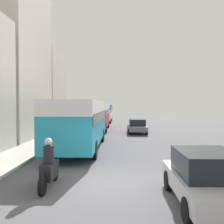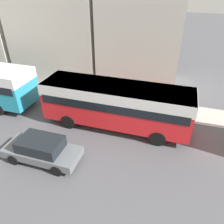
{
  "view_description": "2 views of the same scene",
  "coord_description": "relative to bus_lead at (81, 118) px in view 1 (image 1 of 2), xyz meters",
  "views": [
    {
      "loc": [
        0.46,
        -8.81,
        2.86
      ],
      "look_at": [
        -0.35,
        21.38,
        1.98
      ],
      "focal_mm": 40.0,
      "sensor_mm": 36.0,
      "label": 1
    },
    {
      "loc": [
        9.81,
        22.62,
        8.88
      ],
      "look_at": [
        -1.63,
        19.03,
        1.33
      ],
      "focal_mm": 35.0,
      "sensor_mm": 36.0,
      "label": 2
    }
  ],
  "objects": [
    {
      "name": "bus_lead",
      "position": [
        0.0,
        0.0,
        0.0
      ],
      "size": [
        2.66,
        10.34,
        3.11
      ],
      "color": "teal",
      "rests_on": "ground_plane"
    },
    {
      "name": "ground_plane",
      "position": [
        2.01,
        -7.32,
        -2.02
      ],
      "size": [
        120.0,
        120.0,
        0.0
      ],
      "primitive_type": "plane",
      "color": "#515156"
    },
    {
      "name": "building_far_terrace",
      "position": [
        -7.3,
        12.07,
        2.44
      ],
      "size": [
        6.23,
        6.47,
        8.91
      ],
      "color": "beige",
      "rests_on": "ground_plane"
    },
    {
      "name": "motorcycle_behind_lead",
      "position": [
        0.08,
        -7.69,
        -1.33
      ],
      "size": [
        0.38,
        2.24,
        1.73
      ],
      "color": "black",
      "rests_on": "ground_plane"
    },
    {
      "name": "bus_following",
      "position": [
        -0.03,
        11.86,
        -0.05
      ],
      "size": [
        2.65,
        9.67,
        3.03
      ],
      "color": "red",
      "rests_on": "ground_plane"
    },
    {
      "name": "car_crossing",
      "position": [
        4.31,
        8.88,
        -1.27
      ],
      "size": [
        1.82,
        4.28,
        1.42
      ],
      "color": "slate",
      "rests_on": "ground_plane"
    },
    {
      "name": "pedestrian_walking_away",
      "position": [
        -3.16,
        24.86,
        -0.92
      ],
      "size": [
        0.44,
        0.44,
        1.86
      ],
      "color": "#232838",
      "rests_on": "sidewalk"
    },
    {
      "name": "building_midblock",
      "position": [
        -6.99,
        4.47,
        4.8
      ],
      "size": [
        5.6,
        8.13,
        13.63
      ],
      "color": "beige",
      "rests_on": "ground_plane"
    },
    {
      "name": "car_far_curb",
      "position": [
        5.0,
        -8.99,
        -1.23
      ],
      "size": [
        1.93,
        3.85,
        1.53
      ],
      "rotation": [
        0.0,
        0.0,
        3.14
      ],
      "color": "#B7B7BC",
      "rests_on": "ground_plane"
    },
    {
      "name": "bus_third_in_line",
      "position": [
        0.01,
        25.02,
        -0.16
      ],
      "size": [
        2.62,
        10.62,
        2.84
      ],
      "color": "silver",
      "rests_on": "ground_plane"
    },
    {
      "name": "pedestrian_near_curb",
      "position": [
        -3.31,
        26.22,
        -1.02
      ],
      "size": [
        0.35,
        0.35,
        1.65
      ],
      "color": "#232838",
      "rests_on": "sidewalk"
    }
  ]
}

